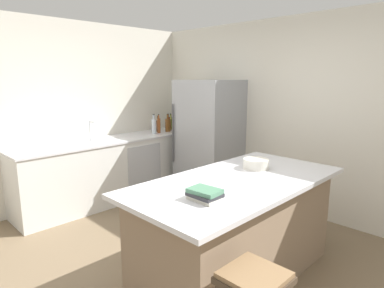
{
  "coord_description": "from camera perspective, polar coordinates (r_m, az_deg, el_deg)",
  "views": [
    {
      "loc": [
        2.14,
        -1.85,
        1.82
      ],
      "look_at": [
        -0.71,
        1.01,
        1.0
      ],
      "focal_mm": 30.87,
      "sensor_mm": 36.0,
      "label": 1
    }
  ],
  "objects": [
    {
      "name": "ground_plane",
      "position": [
        3.36,
        -3.84,
        -21.33
      ],
      "size": [
        7.2,
        7.2,
        0.0
      ],
      "primitive_type": "plane",
      "color": "#7A664C"
    },
    {
      "name": "wall_rear",
      "position": [
        4.65,
        17.33,
        4.53
      ],
      "size": [
        6.0,
        0.1,
        2.6
      ],
      "primitive_type": "cube",
      "color": "silver",
      "rests_on": "ground_plane"
    },
    {
      "name": "wall_left",
      "position": [
        4.97,
        -23.06,
        4.56
      ],
      "size": [
        0.1,
        6.0,
        2.6
      ],
      "primitive_type": "cube",
      "color": "silver",
      "rests_on": "ground_plane"
    },
    {
      "name": "counter_run_left",
      "position": [
        5.11,
        -13.51,
        -4.25
      ],
      "size": [
        0.68,
        2.85,
        0.93
      ],
      "color": "silver",
      "rests_on": "ground_plane"
    },
    {
      "name": "kitchen_island",
      "position": [
        3.14,
        7.69,
        -14.12
      ],
      "size": [
        1.05,
        2.09,
        0.93
      ],
      "color": "#8E755B",
      "rests_on": "ground_plane"
    },
    {
      "name": "refrigerator",
      "position": [
        5.04,
        2.92,
        0.83
      ],
      "size": [
        0.86,
        0.76,
        1.78
      ],
      "color": "#93969B",
      "rests_on": "ground_plane"
    },
    {
      "name": "sink_faucet",
      "position": [
        4.87,
        -17.11,
        2.28
      ],
      "size": [
        0.15,
        0.05,
        0.3
      ],
      "color": "silver",
      "rests_on": "counter_run_left"
    },
    {
      "name": "gin_bottle",
      "position": [
        5.72,
        -2.18,
        3.91
      ],
      "size": [
        0.08,
        0.08,
        0.35
      ],
      "color": "#8CB79E",
      "rests_on": "counter_run_left"
    },
    {
      "name": "olive_oil_bottle",
      "position": [
        5.74,
        -3.69,
        3.62
      ],
      "size": [
        0.06,
        0.06,
        0.28
      ],
      "color": "olive",
      "rests_on": "counter_run_left"
    },
    {
      "name": "hot_sauce_bottle",
      "position": [
        5.64,
        -3.95,
        3.28
      ],
      "size": [
        0.05,
        0.05,
        0.24
      ],
      "color": "red",
      "rests_on": "counter_run_left"
    },
    {
      "name": "whiskey_bottle",
      "position": [
        5.52,
        -4.19,
        3.34
      ],
      "size": [
        0.09,
        0.09,
        0.3
      ],
      "color": "brown",
      "rests_on": "counter_run_left"
    },
    {
      "name": "syrup_bottle",
      "position": [
        5.54,
        -5.85,
        3.21
      ],
      "size": [
        0.07,
        0.07,
        0.27
      ],
      "color": "#5B3319",
      "rests_on": "counter_run_left"
    },
    {
      "name": "vinegar_bottle",
      "position": [
        5.4,
        -5.74,
        3.22
      ],
      "size": [
        0.05,
        0.05,
        0.31
      ],
      "color": "#994C23",
      "rests_on": "counter_run_left"
    },
    {
      "name": "soda_bottle",
      "position": [
        5.33,
        -6.61,
        3.14
      ],
      "size": [
        0.07,
        0.07,
        0.31
      ],
      "color": "silver",
      "rests_on": "counter_run_left"
    },
    {
      "name": "cookbook_stack",
      "position": [
        2.45,
        2.21,
        -8.69
      ],
      "size": [
        0.25,
        0.19,
        0.09
      ],
      "color": "silver",
      "rests_on": "kitchen_island"
    },
    {
      "name": "mixing_bowl",
      "position": [
        3.34,
        10.97,
        -3.35
      ],
      "size": [
        0.25,
        0.25,
        0.1
      ],
      "color": "silver",
      "rests_on": "kitchen_island"
    }
  ]
}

